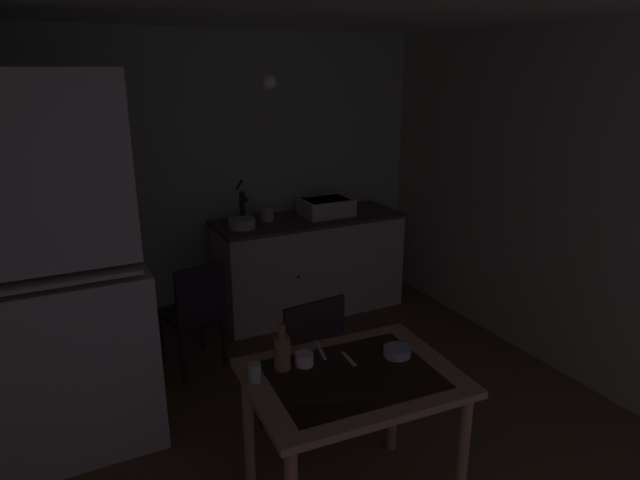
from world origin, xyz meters
name	(u,v)px	position (x,y,z in m)	size (l,w,h in m)	color
ground_plane	(315,421)	(0.00, 0.00, 0.00)	(4.78, 4.78, 0.00)	brown
wall_back	(217,179)	(0.00, 1.92, 1.23)	(3.88, 0.10, 2.46)	beige
wall_right	(554,201)	(1.94, 0.00, 1.23)	(0.10, 3.84, 2.46)	beige
hutch_cabinet	(52,288)	(-1.37, 0.44, 1.01)	(0.99, 0.57, 2.15)	silver
counter_cabinet	(309,264)	(0.71, 1.55, 0.44)	(1.69, 0.64, 0.89)	silver
sink_basin	(326,207)	(0.89, 1.55, 0.96)	(0.44, 0.34, 0.15)	silver
hand_pump	(243,205)	(0.12, 1.60, 1.06)	(0.05, 0.27, 0.39)	#232328
mixing_bowl_counter	(242,223)	(0.07, 1.50, 0.93)	(0.22, 0.22, 0.08)	white
stoneware_crock	(267,214)	(0.34, 1.61, 0.95)	(0.12, 0.12, 0.12)	beige
dining_table	(352,396)	(-0.16, -0.72, 0.66)	(1.02, 0.80, 0.77)	tan
chair_far_side	(305,366)	(-0.13, -0.12, 0.49)	(0.44, 0.44, 0.94)	#2D2222
chair_by_counter	(195,312)	(-0.49, 0.97, 0.46)	(0.48, 0.48, 0.85)	#281D28
serving_bowl_wide	(397,352)	(0.13, -0.67, 0.79)	(0.14, 0.14, 0.04)	#9EB2C6
teacup_cream	(255,372)	(-0.59, -0.57, 0.82)	(0.06, 0.06, 0.09)	#ADD1C1
teacup_mint	(304,359)	(-0.32, -0.54, 0.80)	(0.09, 0.09, 0.06)	white
glass_bottle	(282,351)	(-0.43, -0.52, 0.86)	(0.08, 0.08, 0.23)	olive
table_knife	(321,350)	(-0.19, -0.45, 0.78)	(0.20, 0.02, 0.01)	silver
teaspoon_near_bowl	(349,359)	(-0.10, -0.59, 0.78)	(0.14, 0.02, 0.01)	beige
pendant_bulb	(269,82)	(-0.19, 0.17, 2.08)	(0.08, 0.08, 0.08)	#F9EFCC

